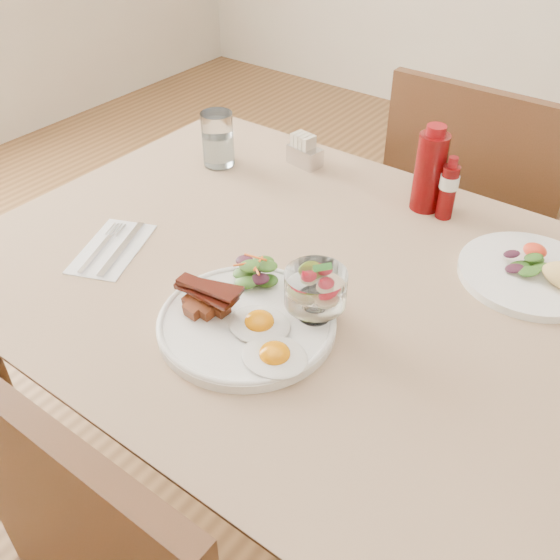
{
  "coord_description": "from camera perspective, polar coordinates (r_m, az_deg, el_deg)",
  "views": [
    {
      "loc": [
        0.41,
        -0.72,
        1.41
      ],
      "look_at": [
        -0.04,
        -0.11,
        0.82
      ],
      "focal_mm": 40.0,
      "sensor_mm": 36.0,
      "label": 1
    }
  ],
  "objects": [
    {
      "name": "main_plate",
      "position": [
        0.98,
        -3.05,
        -3.98
      ],
      "size": [
        0.28,
        0.28,
        0.02
      ],
      "primitive_type": "cylinder",
      "color": "white",
      "rests_on": "table"
    },
    {
      "name": "ketchup_bottle",
      "position": [
        1.27,
        13.53,
        9.69
      ],
      "size": [
        0.06,
        0.06,
        0.18
      ],
      "rotation": [
        0.0,
        0.0,
        0.04
      ],
      "color": "#530406",
      "rests_on": "table"
    },
    {
      "name": "fruit_cup",
      "position": [
        0.95,
        3.27,
        -0.77
      ],
      "size": [
        0.1,
        0.1,
        0.1
      ],
      "rotation": [
        0.0,
        0.0,
        0.35
      ],
      "color": "white",
      "rests_on": "main_plate"
    },
    {
      "name": "hot_sauce_bottle",
      "position": [
        1.25,
        15.12,
        8.05
      ],
      "size": [
        0.04,
        0.04,
        0.13
      ],
      "rotation": [
        0.0,
        0.0,
        0.16
      ],
      "color": "#530406",
      "rests_on": "table"
    },
    {
      "name": "napkin_cutlery",
      "position": [
        1.19,
        -15.06,
        2.82
      ],
      "size": [
        0.16,
        0.21,
        0.01
      ],
      "rotation": [
        0.0,
        0.0,
        0.4
      ],
      "color": "white",
      "rests_on": "table"
    },
    {
      "name": "chair_far",
      "position": [
        1.7,
        17.13,
        4.5
      ],
      "size": [
        0.42,
        0.42,
        0.93
      ],
      "color": "#4F2C18",
      "rests_on": "ground"
    },
    {
      "name": "sugar_caddy",
      "position": [
        1.42,
        2.23,
        11.59
      ],
      "size": [
        0.08,
        0.05,
        0.07
      ],
      "rotation": [
        0.0,
        0.0,
        -0.16
      ],
      "color": "silver",
      "rests_on": "table"
    },
    {
      "name": "side_salad",
      "position": [
        1.03,
        -2.31,
        0.67
      ],
      "size": [
        0.09,
        0.08,
        0.04
      ],
      "rotation": [
        0.0,
        0.0,
        -0.25
      ],
      "color": "#265316",
      "rests_on": "main_plate"
    },
    {
      "name": "fried_eggs",
      "position": [
        0.93,
        -1.21,
        -5.39
      ],
      "size": [
        0.16,
        0.13,
        0.03
      ],
      "rotation": [
        0.0,
        0.0,
        0.04
      ],
      "color": "silver",
      "rests_on": "main_plate"
    },
    {
      "name": "second_plate",
      "position": [
        1.15,
        22.78,
        0.5
      ],
      "size": [
        0.26,
        0.24,
        0.06
      ],
      "rotation": [
        0.0,
        0.0,
        0.32
      ],
      "color": "white",
      "rests_on": "table"
    },
    {
      "name": "bacon_potato_pile",
      "position": [
        0.98,
        -6.84,
        -1.66
      ],
      "size": [
        0.12,
        0.07,
        0.05
      ],
      "rotation": [
        0.0,
        0.0,
        -0.35
      ],
      "color": "brown",
      "rests_on": "main_plate"
    },
    {
      "name": "table",
      "position": [
        1.12,
        5.17,
        -4.28
      ],
      "size": [
        1.33,
        0.88,
        0.75
      ],
      "color": "#4F2C18",
      "rests_on": "ground"
    },
    {
      "name": "water_glass",
      "position": [
        1.42,
        -5.69,
        12.42
      ],
      "size": [
        0.07,
        0.07,
        0.12
      ],
      "color": "white",
      "rests_on": "table"
    }
  ]
}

